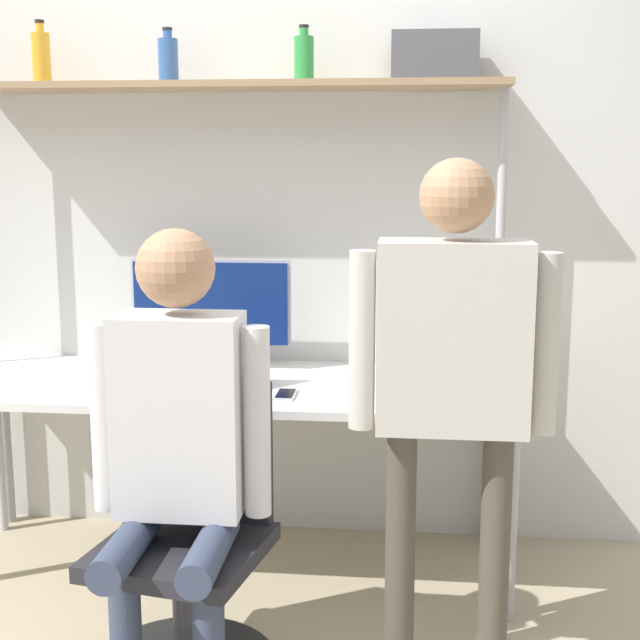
# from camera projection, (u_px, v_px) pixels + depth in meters

# --- Properties ---
(ground_plane) EXTENTS (12.00, 12.00, 0.00)m
(ground_plane) POSITION_uv_depth(u_px,v_px,m) (206.00, 614.00, 3.09)
(ground_plane) COLOR tan
(wall_back) EXTENTS (8.00, 0.06, 2.70)m
(wall_back) POSITION_uv_depth(u_px,v_px,m) (243.00, 210.00, 3.63)
(wall_back) COLOR silver
(wall_back) RESTS_ON ground_plane
(desk) EXTENTS (2.19, 0.75, 0.73)m
(desk) POSITION_uv_depth(u_px,v_px,m) (226.00, 397.00, 3.35)
(desk) COLOR white
(desk) RESTS_ON ground_plane
(shelf_unit) EXTENTS (2.08, 0.28, 1.84)m
(shelf_unit) POSITION_uv_depth(u_px,v_px,m) (233.00, 146.00, 3.41)
(shelf_unit) COLOR #997A56
(shelf_unit) RESTS_ON ground_plane
(monitor) EXTENTS (0.64, 0.22, 0.44)m
(monitor) POSITION_uv_depth(u_px,v_px,m) (211.00, 309.00, 3.51)
(monitor) COLOR #B7B7BC
(monitor) RESTS_ON desk
(laptop) EXTENTS (0.29, 0.24, 0.23)m
(laptop) POSITION_uv_depth(u_px,v_px,m) (217.00, 373.00, 3.20)
(laptop) COLOR #BCBCC1
(laptop) RESTS_ON desk
(cell_phone) EXTENTS (0.07, 0.15, 0.01)m
(cell_phone) POSITION_uv_depth(u_px,v_px,m) (286.00, 395.00, 3.14)
(cell_phone) COLOR silver
(cell_phone) RESTS_ON desk
(office_chair) EXTENTS (0.56, 0.56, 0.89)m
(office_chair) POSITION_uv_depth(u_px,v_px,m) (188.00, 592.00, 2.68)
(office_chair) COLOR black
(office_chair) RESTS_ON ground_plane
(person_seated) EXTENTS (0.53, 0.47, 1.37)m
(person_seated) POSITION_uv_depth(u_px,v_px,m) (177.00, 428.00, 2.54)
(person_seated) COLOR #38425B
(person_seated) RESTS_ON ground_plane
(person_standing) EXTENTS (0.60, 0.21, 1.56)m
(person_standing) POSITION_uv_depth(u_px,v_px,m) (452.00, 358.00, 2.56)
(person_standing) COLOR #4C473D
(person_standing) RESTS_ON ground_plane
(bottle_green) EXTENTS (0.07, 0.07, 0.21)m
(bottle_green) POSITION_uv_depth(u_px,v_px,m) (304.00, 58.00, 3.32)
(bottle_green) COLOR #2D8C3F
(bottle_green) RESTS_ON shelf_unit
(bottle_blue) EXTENTS (0.08, 0.08, 0.20)m
(bottle_blue) POSITION_uv_depth(u_px,v_px,m) (168.00, 60.00, 3.37)
(bottle_blue) COLOR #335999
(bottle_blue) RESTS_ON shelf_unit
(bottle_amber) EXTENTS (0.07, 0.07, 0.24)m
(bottle_amber) POSITION_uv_depth(u_px,v_px,m) (41.00, 57.00, 3.42)
(bottle_amber) COLOR gold
(bottle_amber) RESTS_ON shelf_unit
(storage_box) EXTENTS (0.31, 0.24, 0.17)m
(storage_box) POSITION_uv_depth(u_px,v_px,m) (434.00, 57.00, 3.27)
(storage_box) COLOR #4C4C51
(storage_box) RESTS_ON shelf_unit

